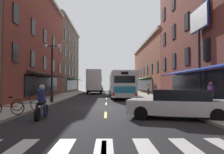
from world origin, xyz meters
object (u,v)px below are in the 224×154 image
object	(u,v)px
bicycle_near	(27,104)
billboard_sign	(199,30)
bicycle_mid	(6,108)
street_lamp_twin	(52,70)
motorcycle_rider	(42,104)
transit_bus	(121,84)
pedestrian_near	(156,89)
pedestrian_mid	(211,95)
pedestrian_far	(148,88)
box_truck	(95,82)
sedan_near	(178,104)
sedan_mid	(99,88)

from	to	relation	value
bicycle_near	billboard_sign	bearing A→B (deg)	15.52
bicycle_mid	street_lamp_twin	size ratio (longest dim) A/B	0.35
motorcycle_rider	bicycle_mid	distance (m)	1.86
billboard_sign	bicycle_mid	bearing A→B (deg)	-157.04
transit_bus	street_lamp_twin	bearing A→B (deg)	-127.84
pedestrian_near	street_lamp_twin	xyz separation A→B (m)	(-11.20, -10.09, 1.91)
pedestrian_mid	bicycle_mid	bearing A→B (deg)	-68.42
street_lamp_twin	pedestrian_mid	bearing A→B (deg)	-24.47
street_lamp_twin	pedestrian_near	bearing A→B (deg)	42.03
pedestrian_near	street_lamp_twin	size ratio (longest dim) A/B	0.32
billboard_sign	transit_bus	size ratio (longest dim) A/B	0.65
motorcycle_rider	pedestrian_far	size ratio (longest dim) A/B	1.14
billboard_sign	box_truck	size ratio (longest dim) A/B	0.88
transit_bus	sedan_near	world-z (taller)	transit_bus
pedestrian_mid	transit_bus	bearing A→B (deg)	-150.09
box_truck	bicycle_near	xyz separation A→B (m)	(-2.49, -24.50, -1.57)
pedestrian_near	street_lamp_twin	bearing A→B (deg)	19.67
motorcycle_rider	bicycle_near	bearing A→B (deg)	125.44
transit_bus	bicycle_mid	bearing A→B (deg)	-113.21
motorcycle_rider	sedan_mid	bearing A→B (deg)	88.17
pedestrian_mid	billboard_sign	bearing A→B (deg)	179.02
box_truck	bicycle_mid	size ratio (longest dim) A/B	4.90
pedestrian_far	transit_bus	bearing A→B (deg)	129.85
billboard_sign	sedan_mid	distance (m)	34.63
pedestrian_mid	street_lamp_twin	xyz separation A→B (m)	(-11.11, 5.06, 1.88)
billboard_sign	motorcycle_rider	world-z (taller)	billboard_sign
motorcycle_rider	bicycle_near	world-z (taller)	motorcycle_rider
pedestrian_near	pedestrian_far	world-z (taller)	pedestrian_far
bicycle_near	bicycle_mid	size ratio (longest dim) A/B	1.00
bicycle_near	pedestrian_far	xyz separation A→B (m)	(10.78, 18.53, 0.58)
motorcycle_rider	pedestrian_mid	bearing A→B (deg)	15.15
box_truck	motorcycle_rider	world-z (taller)	box_truck
billboard_sign	motorcycle_rider	distance (m)	12.55
transit_bus	pedestrian_mid	world-z (taller)	transit_bus
billboard_sign	sedan_mid	xyz separation A→B (m)	(-8.90, 33.07, -5.12)
box_truck	bicycle_near	world-z (taller)	box_truck
sedan_mid	street_lamp_twin	distance (m)	30.99
transit_bus	box_truck	bearing A→B (deg)	109.73
billboard_sign	street_lamp_twin	xyz separation A→B (m)	(-11.66, 2.28, -2.93)
box_truck	pedestrian_mid	bearing A→B (deg)	-70.28
transit_bus	bicycle_near	world-z (taller)	transit_bus
sedan_near	bicycle_near	xyz separation A→B (m)	(-8.14, 2.23, -0.22)
bicycle_near	street_lamp_twin	distance (m)	6.01
bicycle_near	pedestrian_near	xyz separation A→B (m)	(11.19, 15.61, 0.47)
billboard_sign	bicycle_mid	size ratio (longest dim) A/B	4.32
box_truck	pedestrian_near	world-z (taller)	box_truck
pedestrian_near	sedan_mid	bearing A→B (deg)	-90.17
sedan_near	pedestrian_far	xyz separation A→B (m)	(2.64, 20.75, 0.36)
sedan_mid	bicycle_near	bearing A→B (deg)	-94.32
box_truck	pedestrian_mid	size ratio (longest dim) A/B	4.93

